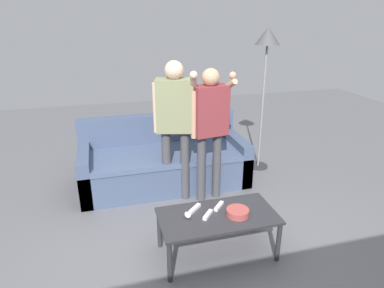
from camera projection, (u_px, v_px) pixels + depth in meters
The scene contains 11 objects.
ground_plane at pixel (202, 259), 3.11m from camera, with size 12.00×12.00×0.00m, color slate.
couch at pixel (163, 161), 4.42m from camera, with size 2.09×0.92×0.84m.
coffee_table at pixel (218, 219), 3.05m from camera, with size 1.06×0.54×0.42m.
snack_bowl at pixel (238, 212), 3.02m from camera, with size 0.20×0.20×0.06m, color #B24C47.
game_remote_nunchuk at pixel (188, 215), 2.99m from camera, with size 0.06×0.09×0.05m.
floor_lamp at pixel (267, 49), 4.35m from camera, with size 0.32×0.32×1.93m.
player_right at pixel (210, 120), 3.77m from camera, with size 0.48×0.30×1.56m.
player_center at pixel (175, 116), 3.76m from camera, with size 0.47×0.44×1.64m.
game_remote_wand_near at pixel (208, 215), 3.01m from camera, with size 0.13×0.14×0.03m.
game_remote_wand_far at pixel (195, 209), 3.10m from camera, with size 0.14×0.14×0.03m.
game_remote_wand_spare at pixel (219, 206), 3.14m from camera, with size 0.13×0.14×0.03m.
Camera 1 is at (-0.75, -2.40, 2.11)m, focal length 31.76 mm.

